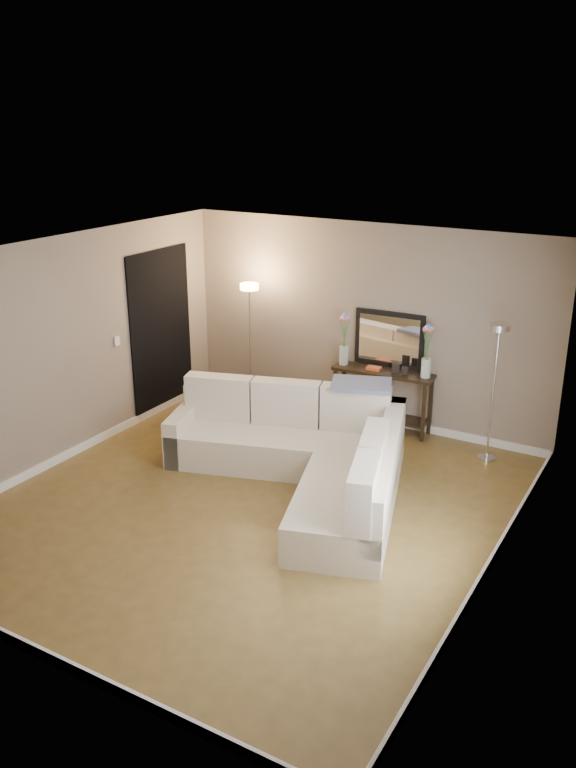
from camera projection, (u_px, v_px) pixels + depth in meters
The scene contains 23 objects.
floor at pixel (250, 506), 7.80m from camera, with size 5.00×5.50×0.01m, color brown.
ceiling at pixel (245, 257), 6.91m from camera, with size 5.00×5.50×0.01m, color white.
wall_back at pixel (365, 324), 9.60m from camera, with size 5.00×0.02×2.60m, color gray.
wall_front at pixel (27, 511), 5.11m from camera, with size 5.00×0.02×2.60m, color gray.
wall_left at pixel (63, 351), 8.54m from camera, with size 0.02×5.50×2.60m, color gray.
wall_right at pixel (502, 442), 6.17m from camera, with size 0.02×5.50×2.60m, color gray.
baseboard_back at pixel (360, 415), 10.01m from camera, with size 5.00×0.03×0.10m, color white.
baseboard_front at pixel (50, 657), 5.56m from camera, with size 5.00×0.03×0.10m, color white.
baseboard_left at pixel (75, 450), 8.96m from camera, with size 0.03×5.50×0.10m, color white.
baseboard_right at pixel (485, 570), 6.61m from camera, with size 0.03×5.50×0.10m, color white.
doorway at pixel (161, 332), 9.98m from camera, with size 0.02×1.20×2.20m, color black.
switch_plate at pixel (117, 341), 9.25m from camera, with size 0.02×0.08×0.12m, color white.
sectional_sofa at pixel (309, 454), 8.18m from camera, with size 3.30×2.71×0.94m.
throw_blanket at pixel (361, 385), 8.47m from camera, with size 0.67×0.39×0.05m, color slate.
console_table at pixel (376, 395), 9.58m from camera, with size 1.31×0.41×0.79m.
leaning_mirror at pixel (389, 339), 9.44m from camera, with size 0.91×0.09×0.72m.
table_decor at pixel (382, 369), 9.39m from camera, with size 0.55×0.13×0.13m.
flower_vase_left at pixel (344, 343), 9.56m from camera, with size 0.15×0.12×0.68m.
flower_vase_right at pixel (427, 355), 9.09m from camera, with size 0.15×0.12×0.68m.
floor_lamp_lit at pixel (250, 321), 10.01m from camera, with size 0.29×0.29×1.74m.
floor_lamp_unlit at pixel (496, 365), 8.45m from camera, with size 0.27×0.27×1.65m.
charcoal_rug at pixel (237, 414), 10.16m from camera, with size 1.13×0.85×0.02m, color black.
black_bag at pixel (221, 403), 10.07m from camera, with size 0.32×0.23×0.21m, color black.
Camera 1 is at (3.81, -5.76, 3.87)m, focal length 35.00 mm.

